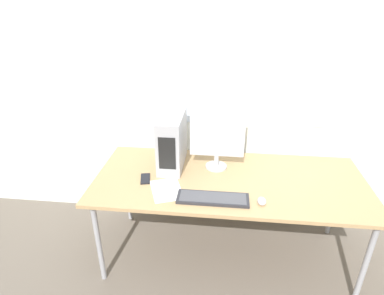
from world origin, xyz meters
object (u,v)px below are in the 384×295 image
object	(u,v)px
monitor_main	(217,134)
cell_phone	(145,179)
mouse	(262,201)
pc_tower	(172,141)
keyboard	(213,198)

from	to	relation	value
monitor_main	cell_phone	size ratio (longest dim) A/B	3.44
mouse	pc_tower	bearing A→B (deg)	146.39
keyboard	mouse	xyz separation A→B (m)	(0.33, 0.00, 0.00)
pc_tower	keyboard	xyz separation A→B (m)	(0.36, -0.46, -0.21)
pc_tower	cell_phone	xyz separation A→B (m)	(-0.17, -0.25, -0.21)
monitor_main	cell_phone	xyz separation A→B (m)	(-0.53, -0.25, -0.30)
monitor_main	mouse	distance (m)	0.63
mouse	cell_phone	distance (m)	0.89
keyboard	cell_phone	size ratio (longest dim) A/B	3.11
pc_tower	cell_phone	world-z (taller)	pc_tower
mouse	monitor_main	bearing A→B (deg)	126.11
mouse	cell_phone	bearing A→B (deg)	166.44
monitor_main	cell_phone	distance (m)	0.66
cell_phone	monitor_main	bearing A→B (deg)	12.11
monitor_main	mouse	xyz separation A→B (m)	(0.33, -0.45, -0.29)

